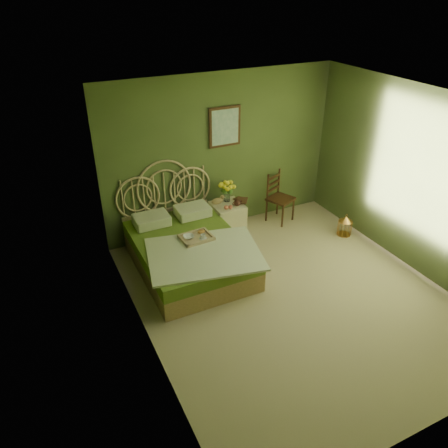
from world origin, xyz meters
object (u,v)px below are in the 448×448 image
nightstand (227,214)px  chair (279,194)px  bed (188,249)px  birdcage (345,226)px

nightstand → chair: (1.03, 0.05, 0.15)m
bed → nightstand: size_ratio=2.25×
nightstand → chair: size_ratio=1.09×
bed → chair: 2.12m
bed → chair: (1.99, 0.69, 0.20)m
nightstand → birdcage: size_ratio=2.80×
nightstand → birdcage: nightstand is taller
bed → nightstand: bed is taller
bed → birdcage: (2.71, -0.29, -0.13)m
nightstand → birdcage: bearing=-28.1°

